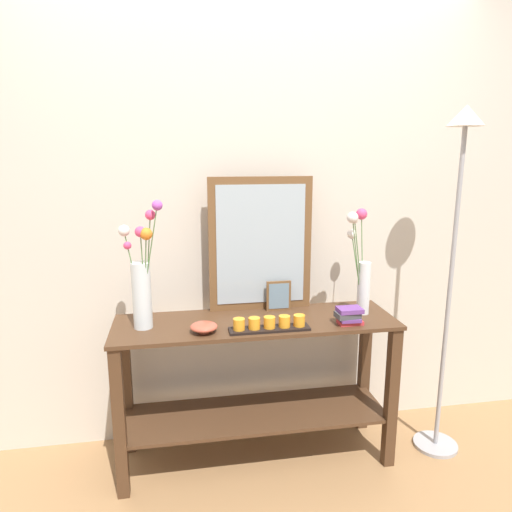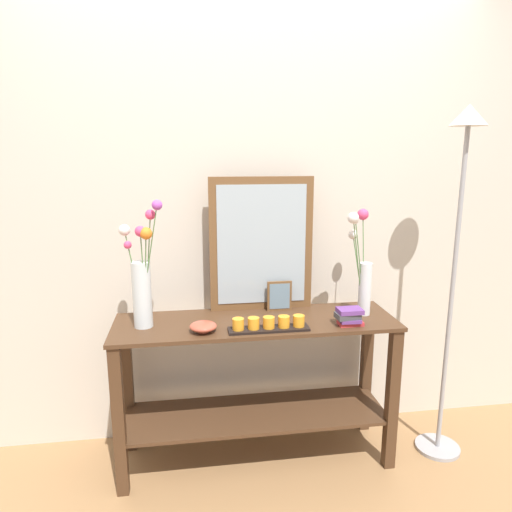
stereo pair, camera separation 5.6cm
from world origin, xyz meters
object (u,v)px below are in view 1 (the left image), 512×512
object	(u,v)px
tall_vase_left	(142,281)
book_stack	(349,316)
candle_tray	(269,324)
console_table	(256,372)
mirror_leaning	(261,244)
vase_right	(361,267)
decorative_bowl	(204,327)
floor_lamp	(456,228)
picture_frame_small	(279,296)

from	to	relation	value
tall_vase_left	book_stack	world-z (taller)	tall_vase_left
tall_vase_left	candle_tray	world-z (taller)	tall_vase_left
console_table	tall_vase_left	xyz separation A→B (m)	(-0.56, -0.00, 0.52)
mirror_leaning	tall_vase_left	xyz separation A→B (m)	(-0.61, -0.19, -0.12)
console_table	vase_right	world-z (taller)	vase_right
vase_right	decorative_bowl	world-z (taller)	vase_right
book_stack	mirror_leaning	bearing A→B (deg)	141.03
console_table	book_stack	bearing A→B (deg)	-16.42
candle_tray	decorative_bowl	bearing A→B (deg)	175.77
tall_vase_left	floor_lamp	size ratio (longest dim) A/B	0.34
candle_tray	decorative_bowl	distance (m)	0.31
candle_tray	console_table	bearing A→B (deg)	106.32
console_table	tall_vase_left	bearing A→B (deg)	-179.54
mirror_leaning	tall_vase_left	size ratio (longest dim) A/B	1.14
console_table	candle_tray	world-z (taller)	candle_tray
decorative_bowl	book_stack	xyz separation A→B (m)	(0.72, -0.01, 0.02)
vase_right	candle_tray	world-z (taller)	vase_right
candle_tray	vase_right	bearing A→B (deg)	16.73
mirror_leaning	floor_lamp	world-z (taller)	floor_lamp
mirror_leaning	decorative_bowl	distance (m)	0.56
console_table	tall_vase_left	distance (m)	0.76
floor_lamp	vase_right	bearing A→B (deg)	167.68
candle_tray	floor_lamp	bearing A→B (deg)	3.33
candle_tray	picture_frame_small	size ratio (longest dim) A/B	2.40
mirror_leaning	vase_right	xyz separation A→B (m)	(0.50, -0.17, -0.10)
mirror_leaning	picture_frame_small	world-z (taller)	mirror_leaning
decorative_bowl	floor_lamp	size ratio (longest dim) A/B	0.07
tall_vase_left	decorative_bowl	world-z (taller)	tall_vase_left
console_table	tall_vase_left	size ratio (longest dim) A/B	2.29
console_table	book_stack	distance (m)	0.57
vase_right	picture_frame_small	world-z (taller)	vase_right
book_stack	decorative_bowl	bearing A→B (deg)	178.83
vase_right	picture_frame_small	xyz separation A→B (m)	(-0.41, 0.12, -0.17)
console_table	floor_lamp	world-z (taller)	floor_lamp
console_table	candle_tray	xyz separation A→B (m)	(0.04, -0.14, 0.32)
tall_vase_left	book_stack	bearing A→B (deg)	-7.23
tall_vase_left	floor_lamp	xyz separation A→B (m)	(1.57, -0.08, 0.22)
tall_vase_left	picture_frame_small	distance (m)	0.73
mirror_leaning	console_table	bearing A→B (deg)	-107.13
decorative_bowl	book_stack	distance (m)	0.72
mirror_leaning	floor_lamp	size ratio (longest dim) A/B	0.39
vase_right	picture_frame_small	bearing A→B (deg)	163.85
console_table	floor_lamp	distance (m)	1.27
mirror_leaning	picture_frame_small	xyz separation A→B (m)	(0.09, -0.05, -0.28)
picture_frame_small	mirror_leaning	bearing A→B (deg)	152.04
tall_vase_left	decorative_bowl	distance (m)	0.37
mirror_leaning	picture_frame_small	distance (m)	0.30
picture_frame_small	decorative_bowl	world-z (taller)	picture_frame_small
vase_right	decorative_bowl	size ratio (longest dim) A/B	4.25
tall_vase_left	mirror_leaning	bearing A→B (deg)	17.11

